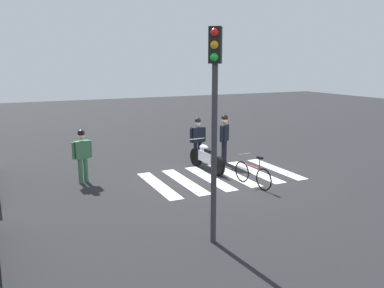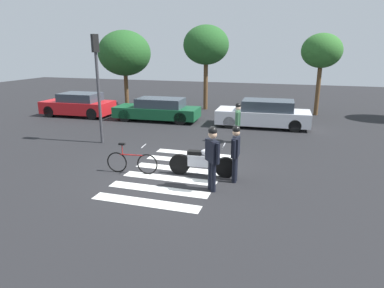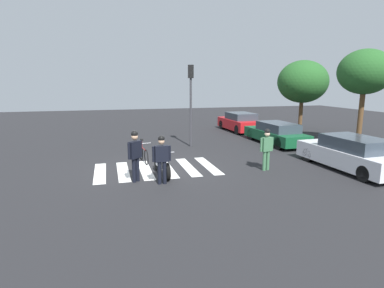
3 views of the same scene
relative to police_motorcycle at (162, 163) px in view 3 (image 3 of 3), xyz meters
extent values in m
plane|color=#232326|center=(-0.90, -0.08, -0.46)|extent=(60.00, 60.00, 0.00)
cylinder|color=black|center=(0.75, 0.06, -0.13)|extent=(0.67, 0.19, 0.66)
cylinder|color=black|center=(-0.73, -0.06, -0.13)|extent=(0.67, 0.19, 0.66)
cube|color=silver|center=(-0.04, 0.00, 0.05)|extent=(0.82, 0.34, 0.36)
ellipsoid|color=silver|center=(0.19, 0.01, 0.32)|extent=(0.50, 0.28, 0.24)
cube|color=black|center=(-0.24, -0.02, 0.29)|extent=(0.46, 0.27, 0.12)
cylinder|color=#A5A5AD|center=(0.67, 0.05, 0.57)|extent=(0.08, 0.62, 0.04)
torus|color=black|center=(-1.71, -0.39, -0.12)|extent=(0.68, 0.11, 0.68)
torus|color=black|center=(-2.74, -0.51, -0.12)|extent=(0.68, 0.11, 0.68)
cylinder|color=maroon|center=(-2.22, -0.45, 0.16)|extent=(0.81, 0.13, 0.04)
cylinder|color=maroon|center=(-2.53, -0.48, 0.33)|extent=(0.04, 0.04, 0.34)
cube|color=black|center=(-2.53, -0.48, 0.51)|extent=(0.21, 0.12, 0.06)
cylinder|color=#99999E|center=(-1.81, -0.40, 0.48)|extent=(0.08, 0.46, 0.03)
cylinder|color=black|center=(0.63, -1.11, -0.03)|extent=(0.14, 0.14, 0.87)
cylinder|color=black|center=(0.51, -0.98, -0.03)|extent=(0.14, 0.14, 0.87)
cube|color=black|center=(0.57, -1.04, 0.72)|extent=(0.49, 0.51, 0.62)
sphere|color=tan|center=(0.57, -1.04, 1.18)|extent=(0.24, 0.24, 0.24)
cylinder|color=black|center=(0.78, -1.27, 0.72)|extent=(0.09, 0.09, 0.59)
cylinder|color=black|center=(0.37, -0.82, 0.72)|extent=(0.09, 0.09, 0.59)
sphere|color=black|center=(0.57, -1.04, 1.29)|extent=(0.25, 0.25, 0.25)
cylinder|color=black|center=(1.07, -0.08, -0.06)|extent=(0.14, 0.14, 0.81)
cylinder|color=black|center=(1.08, -0.26, -0.06)|extent=(0.14, 0.14, 0.81)
cube|color=black|center=(1.07, -0.17, 0.63)|extent=(0.21, 0.48, 0.57)
sphere|color=tan|center=(1.07, -0.17, 1.07)|extent=(0.22, 0.22, 0.22)
cylinder|color=black|center=(1.07, 0.11, 0.63)|extent=(0.09, 0.09, 0.54)
cylinder|color=black|center=(1.08, -0.46, 0.63)|extent=(0.09, 0.09, 0.54)
sphere|color=black|center=(1.07, -0.17, 1.17)|extent=(0.23, 0.23, 0.23)
cylinder|color=#3F724C|center=(0.41, 4.14, -0.07)|extent=(0.14, 0.14, 0.80)
cylinder|color=#3F724C|center=(0.37, 4.32, -0.07)|extent=(0.14, 0.14, 0.80)
cube|color=#3F724C|center=(0.39, 4.23, 0.61)|extent=(0.30, 0.50, 0.56)
sphere|color=beige|center=(0.39, 4.23, 1.04)|extent=(0.22, 0.22, 0.22)
cylinder|color=#3F724C|center=(0.45, 3.95, 0.61)|extent=(0.09, 0.09, 0.54)
cylinder|color=#3F724C|center=(0.33, 4.50, 0.61)|extent=(0.09, 0.09, 0.54)
sphere|color=black|center=(0.39, 4.23, 1.14)|extent=(0.23, 0.23, 0.23)
cube|color=silver|center=(-0.90, -2.33, -0.46)|extent=(3.00, 0.45, 0.01)
cube|color=silver|center=(-0.90, -1.43, -0.46)|extent=(3.00, 0.45, 0.01)
cube|color=silver|center=(-0.90, -0.53, -0.46)|extent=(3.00, 0.45, 0.01)
cube|color=silver|center=(-0.90, 0.37, -0.46)|extent=(3.00, 0.45, 0.01)
cube|color=silver|center=(-0.90, 1.27, -0.46)|extent=(3.00, 0.45, 0.01)
cube|color=silver|center=(-0.90, 2.17, -0.46)|extent=(3.00, 0.45, 0.01)
cylinder|color=black|center=(-11.06, 6.53, -0.13)|extent=(0.67, 0.25, 0.66)
cylinder|color=black|center=(-11.12, 8.11, -0.13)|extent=(0.67, 0.25, 0.66)
cylinder|color=black|center=(-8.26, 6.64, -0.13)|extent=(0.67, 0.25, 0.66)
cylinder|color=black|center=(-8.33, 8.23, -0.13)|extent=(0.67, 0.25, 0.66)
cube|color=red|center=(-9.69, 7.38, 0.07)|extent=(4.18, 1.97, 0.70)
cube|color=#333D47|center=(-9.49, 7.39, 0.66)|extent=(2.28, 1.67, 0.48)
cube|color=#F2EDCC|center=(-11.69, 6.72, 0.17)|extent=(0.09, 0.20, 0.12)
cube|color=#F2EDCC|center=(-11.73, 7.87, 0.17)|extent=(0.09, 0.20, 0.12)
cylinder|color=black|center=(-6.24, 6.69, -0.12)|extent=(0.69, 0.25, 0.68)
cylinder|color=black|center=(-6.29, 8.15, -0.12)|extent=(0.69, 0.25, 0.68)
cylinder|color=black|center=(-3.06, 6.82, -0.12)|extent=(0.69, 0.25, 0.68)
cylinder|color=black|center=(-3.12, 8.28, -0.12)|extent=(0.69, 0.25, 0.68)
cube|color=#14512D|center=(-4.68, 7.48, 0.01)|extent=(4.74, 1.87, 0.58)
cube|color=#333D47|center=(-4.44, 7.49, 0.55)|extent=(2.58, 1.58, 0.49)
cube|color=#F2EDCC|center=(-6.95, 6.85, 0.10)|extent=(0.09, 0.20, 0.12)
cube|color=#F2EDCC|center=(-6.99, 7.93, 0.10)|extent=(0.09, 0.20, 0.12)
cylinder|color=black|center=(-0.44, 6.79, -0.16)|extent=(0.62, 0.24, 0.61)
cylinder|color=black|center=(-0.50, 8.34, -0.16)|extent=(0.62, 0.24, 0.61)
cylinder|color=black|center=(2.73, 6.91, -0.16)|extent=(0.62, 0.24, 0.61)
cube|color=silver|center=(1.11, 7.63, 0.05)|extent=(4.74, 1.96, 0.70)
cube|color=#333D47|center=(1.35, 7.64, 0.66)|extent=(2.58, 1.66, 0.52)
cube|color=#F2EDCC|center=(-1.16, 6.97, 0.15)|extent=(0.09, 0.20, 0.12)
cube|color=#F2EDCC|center=(-1.20, 8.10, 0.15)|extent=(0.09, 0.20, 0.12)
cylinder|color=#38383D|center=(-5.13, 2.50, 1.41)|extent=(0.12, 0.12, 3.75)
cube|color=black|center=(-5.13, 2.50, 3.64)|extent=(0.34, 0.34, 0.70)
sphere|color=red|center=(-5.23, 2.58, 3.87)|extent=(0.16, 0.16, 0.16)
sphere|color=orange|center=(-5.23, 2.58, 3.64)|extent=(0.16, 0.16, 0.16)
sphere|color=green|center=(-5.23, 2.58, 3.41)|extent=(0.16, 0.16, 0.16)
cylinder|color=brown|center=(-8.77, 11.81, 0.65)|extent=(0.28, 0.28, 2.23)
ellipsoid|color=#235623|center=(-8.77, 11.81, 3.11)|extent=(3.57, 3.57, 3.04)
cylinder|color=brown|center=(-3.02, 11.81, 1.04)|extent=(0.28, 0.28, 3.02)
ellipsoid|color=#235623|center=(-3.02, 11.81, 3.63)|extent=(2.88, 2.88, 2.45)
camera|label=1|loc=(-12.02, 6.26, 3.31)|focal=36.80mm
camera|label=2|loc=(2.67, -9.82, 3.47)|focal=31.85mm
camera|label=3|loc=(11.81, -1.93, 3.08)|focal=29.84mm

